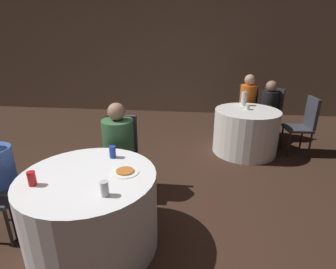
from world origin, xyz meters
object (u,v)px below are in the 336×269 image
object	(u,v)px
chair_far_northeast	(270,109)
person_blue_shirt	(4,184)
chair_near_north	(121,147)
pizza_plate_near	(125,171)
chair_far_north	(247,106)
person_green_jacket	(117,150)
soda_can_blue	(113,152)
soda_can_silver	(104,189)
table_far	(245,131)
soda_can_red	(32,179)
person_black_shirt	(266,111)
person_orange_shirt	(247,107)
table_near	(92,211)
chair_far_east	(305,121)
bottle_far	(244,99)

from	to	relation	value
chair_far_northeast	person_blue_shirt	distance (m)	4.48
chair_near_north	pizza_plate_near	world-z (taller)	chair_near_north
chair_far_north	person_green_jacket	distance (m)	3.13
chair_near_north	soda_can_blue	size ratio (longest dim) A/B	7.98
chair_near_north	soda_can_silver	distance (m)	1.36
table_far	soda_can_red	size ratio (longest dim) A/B	8.77
person_black_shirt	soda_can_silver	world-z (taller)	person_black_shirt
pizza_plate_near	person_blue_shirt	bearing A→B (deg)	-176.67
chair_far_north	soda_can_silver	size ratio (longest dim) A/B	7.98
chair_far_northeast	person_black_shirt	xyz separation A→B (m)	(-0.11, -0.14, -0.00)
chair_near_north	soda_can_silver	world-z (taller)	chair_near_north
person_blue_shirt	pizza_plate_near	bearing A→B (deg)	95.49
chair_far_northeast	chair_far_north	bearing A→B (deg)	13.67
person_orange_shirt	person_black_shirt	size ratio (longest dim) A/B	1.08
table_near	person_blue_shirt	xyz separation A→B (m)	(-0.86, 0.03, 0.20)
chair_far_northeast	soda_can_blue	world-z (taller)	chair_far_northeast
chair_far_northeast	soda_can_blue	distance (m)	3.57
table_far	person_black_shirt	world-z (taller)	person_black_shirt
soda_can_blue	table_near	bearing A→B (deg)	-106.50
table_near	person_black_shirt	distance (m)	3.76
soda_can_silver	person_black_shirt	bearing A→B (deg)	58.98
chair_far_east	soda_can_blue	xyz separation A→B (m)	(-2.62, -2.05, 0.23)
chair_far_east	chair_far_north	size ratio (longest dim) A/B	1.00
table_near	pizza_plate_near	xyz separation A→B (m)	(0.32, 0.10, 0.38)
chair_far_east	person_orange_shirt	world-z (taller)	person_orange_shirt
chair_far_north	soda_can_silver	bearing A→B (deg)	74.56
chair_near_north	chair_far_northeast	world-z (taller)	same
chair_far_north	person_green_jacket	xyz separation A→B (m)	(-1.93, -2.46, 0.04)
bottle_far	person_orange_shirt	bearing A→B (deg)	71.07
soda_can_blue	chair_far_east	bearing A→B (deg)	38.14
person_orange_shirt	bottle_far	size ratio (longest dim) A/B	5.04
person_green_jacket	soda_can_silver	distance (m)	1.20
soda_can_red	soda_can_silver	bearing A→B (deg)	-6.96
table_far	person_green_jacket	distance (m)	2.35
soda_can_silver	person_blue_shirt	bearing A→B (deg)	164.33
table_near	chair_near_north	size ratio (longest dim) A/B	1.25
person_black_shirt	bottle_far	distance (m)	0.65
chair_far_north	person_green_jacket	bearing A→B (deg)	61.26
person_orange_shirt	person_green_jacket	distance (m)	2.98
table_near	bottle_far	distance (m)	3.26
chair_far_north	person_black_shirt	xyz separation A→B (m)	(0.31, -0.32, -0.00)
person_orange_shirt	person_black_shirt	xyz separation A→B (m)	(0.34, -0.15, -0.04)
chair_far_north	soda_can_red	size ratio (longest dim) A/B	7.98
table_near	chair_far_east	bearing A→B (deg)	41.74
table_near	chair_near_north	distance (m)	1.05
table_near	chair_far_north	xyz separation A→B (m)	(1.93, 3.33, 0.20)
person_black_shirt	chair_far_northeast	bearing A→B (deg)	-90.00
chair_far_east	person_black_shirt	world-z (taller)	person_black_shirt
chair_near_north	bottle_far	size ratio (longest dim) A/B	4.02
table_near	bottle_far	size ratio (longest dim) A/B	5.04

